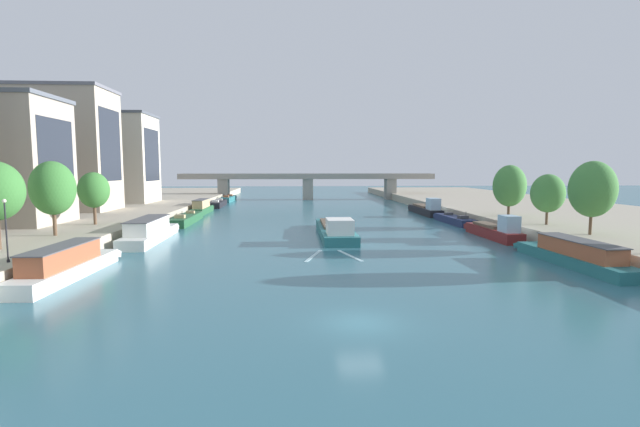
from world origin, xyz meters
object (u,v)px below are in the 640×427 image
(moored_boat_left_gap_after, at_px, (150,231))
(tree_right_nearest, at_px, (593,189))
(moored_boat_right_midway, at_px, (494,231))
(lamppost_left_bank, at_px, (6,228))
(moored_boat_left_midway, at_px, (187,219))
(moored_boat_left_lone, at_px, (202,208))
(moored_boat_right_downstream, at_px, (426,209))
(bridge_far, at_px, (308,183))
(barge_midriver, at_px, (335,229))
(tree_right_distant, at_px, (510,186))
(tree_left_second, at_px, (53,188))
(moored_boat_left_downstream, at_px, (218,204))
(moored_boat_right_lone, at_px, (574,255))
(moored_boat_right_second, at_px, (454,220))
(moored_boat_left_upstream, at_px, (229,199))
(moored_boat_left_far, at_px, (66,264))
(tree_left_by_lamp, at_px, (94,190))
(tree_right_past_mid, at_px, (548,193))

(moored_boat_left_gap_after, relative_size, tree_right_nearest, 2.11)
(moored_boat_right_midway, height_order, lamppost_left_bank, lamppost_left_bank)
(moored_boat_left_midway, xyz_separation_m, moored_boat_right_midway, (41.85, -18.33, 0.32))
(moored_boat_left_midway, distance_m, moored_boat_left_lone, 15.29)
(moored_boat_right_downstream, xyz_separation_m, bridge_far, (-21.11, 42.02, 3.73))
(barge_midriver, xyz_separation_m, tree_right_distant, (25.86, 6.66, 5.25))
(tree_left_second, bearing_deg, moored_boat_left_downstream, 82.92)
(moored_boat_left_lone, distance_m, tree_right_distant, 54.66)
(moored_boat_left_gap_after, xyz_separation_m, moored_boat_right_lone, (41.97, -16.23, -0.15))
(moored_boat_right_second, relative_size, bridge_far, 0.18)
(moored_boat_left_upstream, height_order, moored_boat_right_second, moored_boat_left_upstream)
(moored_boat_left_far, relative_size, moored_boat_left_gap_after, 0.89)
(tree_left_by_lamp, height_order, tree_right_past_mid, tree_left_by_lamp)
(moored_boat_left_midway, height_order, moored_boat_left_upstream, moored_boat_left_upstream)
(moored_boat_right_lone, relative_size, bridge_far, 0.22)
(barge_midriver, bearing_deg, lamppost_left_bank, -138.43)
(moored_boat_left_midway, bearing_deg, moored_boat_right_downstream, 15.14)
(moored_boat_right_second, distance_m, bridge_far, 60.30)
(moored_boat_right_second, distance_m, moored_boat_right_downstream, 14.20)
(moored_boat_left_far, distance_m, moored_boat_right_second, 54.64)
(moored_boat_left_midway, bearing_deg, moored_boat_right_midway, -23.65)
(moored_boat_left_upstream, relative_size, moored_boat_right_midway, 1.06)
(moored_boat_right_downstream, xyz_separation_m, lamppost_left_bank, (-45.75, -49.91, 3.30))
(barge_midriver, bearing_deg, moored_boat_left_upstream, 109.77)
(moored_boat_left_far, distance_m, moored_boat_right_lone, 42.67)
(moored_boat_left_far, relative_size, moored_boat_right_midway, 1.13)
(tree_right_nearest, bearing_deg, tree_left_by_lamp, 168.00)
(moored_boat_left_downstream, height_order, tree_right_past_mid, tree_right_past_mid)
(moored_boat_right_second, distance_m, tree_left_by_lamp, 51.56)
(moored_boat_left_lone, relative_size, moored_boat_right_lone, 0.79)
(moored_boat_right_second, relative_size, tree_right_past_mid, 2.03)
(moored_boat_left_lone, distance_m, moored_boat_left_downstream, 16.43)
(moored_boat_left_lone, bearing_deg, moored_boat_left_upstream, 89.12)
(barge_midriver, distance_m, tree_left_second, 31.80)
(tree_right_past_mid, bearing_deg, moored_boat_left_upstream, 126.01)
(moored_boat_left_upstream, xyz_separation_m, bridge_far, (21.00, 6.07, 4.04))
(moored_boat_left_gap_after, xyz_separation_m, tree_right_distant, (48.29, 9.38, 4.95))
(moored_boat_left_lone, xyz_separation_m, tree_left_second, (-6.75, -40.26, 5.45))
(barge_midriver, height_order, bridge_far, bridge_far)
(moored_boat_right_downstream, relative_size, lamppost_left_bank, 3.33)
(moored_boat_right_lone, height_order, moored_boat_right_second, moored_boat_right_lone)
(moored_boat_left_lone, distance_m, tree_left_second, 41.18)
(moored_boat_right_midway, height_order, tree_right_distant, tree_right_distant)
(tree_right_past_mid, distance_m, lamppost_left_bank, 55.42)
(moored_boat_left_gap_after, relative_size, lamppost_left_bank, 3.47)
(moored_boat_right_lone, distance_m, tree_right_nearest, 10.62)
(barge_midriver, relative_size, moored_boat_left_lone, 1.66)
(moored_boat_left_lone, bearing_deg, tree_right_past_mid, -35.15)
(moored_boat_right_lone, distance_m, tree_right_distant, 26.87)
(tree_right_past_mid, bearing_deg, tree_left_by_lamp, 176.59)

